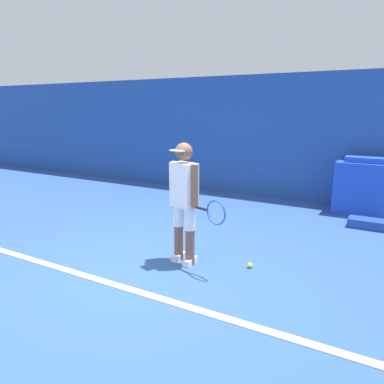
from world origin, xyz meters
name	(u,v)px	position (x,y,z in m)	size (l,w,h in m)	color
ground_plane	(135,274)	(0.00, 0.00, 0.00)	(24.00, 24.00, 0.00)	#2D5193
back_wall	(268,137)	(0.00, 4.75, 1.35)	(24.00, 0.10, 2.69)	#234C99
court_baseline	(115,285)	(0.00, -0.36, 0.01)	(21.60, 0.10, 0.01)	white
tennis_player	(185,198)	(0.34, 0.61, 0.86)	(0.91, 0.37, 1.56)	brown
tennis_ball	(250,265)	(1.15, 0.86, 0.03)	(0.07, 0.07, 0.07)	#D1E533
covered_chair	(363,187)	(2.06, 4.31, 0.52)	(1.00, 0.69, 1.09)	blue
equipment_bag	(368,223)	(2.26, 3.39, 0.07)	(0.61, 0.33, 0.15)	#1E3D99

